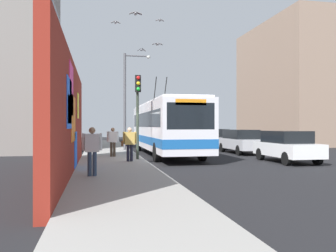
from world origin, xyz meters
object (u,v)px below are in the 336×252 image
parked_car_dark_gray (214,138)px  street_lamp (128,94)px  city_bus (165,126)px  pedestrian_near_wall (92,147)px  pedestrian_midblock (113,140)px  pedestrian_at_curb (130,142)px  traffic_light (138,103)px  parked_car_silver (241,141)px  parked_car_red (196,136)px  parked_car_white (287,146)px

parked_car_dark_gray → street_lamp: size_ratio=0.69×
city_bus → pedestrian_near_wall: bearing=155.4°
pedestrian_midblock → street_lamp: street_lamp is taller
pedestrian_at_curb → street_lamp: bearing=-4.3°
traffic_light → pedestrian_midblock: bearing=32.0°
parked_car_silver → parked_car_red: (10.94, -0.00, 0.00)m
parked_car_white → pedestrian_at_curb: size_ratio=2.53×
city_bus → pedestrian_midblock: city_bus is taller
parked_car_dark_gray → pedestrian_at_curb: (-10.62, 7.85, 0.25)m
pedestrian_near_wall → pedestrian_midblock: (7.42, -1.01, -0.04)m
pedestrian_near_wall → pedestrian_at_curb: 4.93m
pedestrian_near_wall → street_lamp: 13.23m
parked_car_white → parked_car_red: size_ratio=0.86×
city_bus → pedestrian_at_curb: size_ratio=7.71×
city_bus → street_lamp: size_ratio=1.83×
pedestrian_midblock → traffic_light: (-1.86, -1.16, 1.93)m
parked_car_dark_gray → pedestrian_at_curb: 13.21m
parked_car_silver → traffic_light: traffic_light is taller
city_bus → pedestrian_midblock: 3.95m
pedestrian_at_curb → traffic_light: size_ratio=0.38×
parked_car_red → pedestrian_midblock: (-13.37, 8.51, 0.23)m
pedestrian_at_curb → street_lamp: size_ratio=0.24×
parked_car_dark_gray → pedestrian_near_wall: bearing=148.0°
pedestrian_at_curb → traffic_light: (0.93, -0.50, 1.92)m
parked_car_red → pedestrian_at_curb: (-16.16, 7.85, 0.25)m
parked_car_silver → traffic_light: (-4.29, 7.35, 2.17)m
parked_car_white → pedestrian_midblock: 9.14m
parked_car_silver → traffic_light: size_ratio=1.06×
parked_car_white → traffic_light: size_ratio=0.95×
parked_car_red → pedestrian_at_curb: bearing=154.1°
parked_car_white → pedestrian_midblock: pedestrian_midblock is taller
parked_car_red → traffic_light: bearing=154.2°
parked_car_dark_gray → parked_car_silver: bearing=180.0°
city_bus → parked_car_silver: city_bus is taller
parked_car_dark_gray → traffic_light: (-9.69, 7.35, 2.17)m
parked_car_white → street_lamp: street_lamp is taller
parked_car_silver → pedestrian_near_wall: bearing=136.0°
pedestrian_at_curb → traffic_light: traffic_light is taller
parked_car_silver → pedestrian_at_curb: (-5.23, 7.85, 0.25)m
traffic_light → street_lamp: size_ratio=0.63×
city_bus → parked_car_silver: (0.41, -5.20, -0.99)m
parked_car_white → street_lamp: 11.69m
city_bus → pedestrian_at_curb: (-4.82, 2.65, -0.74)m
parked_car_red → city_bus: bearing=155.4°
parked_car_red → parked_car_white: bearing=180.0°
pedestrian_at_curb → pedestrian_near_wall: bearing=160.1°
parked_car_red → street_lamp: bearing=138.2°
pedestrian_midblock → pedestrian_near_wall: bearing=172.2°
parked_car_white → pedestrian_at_curb: bearing=86.0°
pedestrian_at_curb → parked_car_white: bearing=-94.0°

